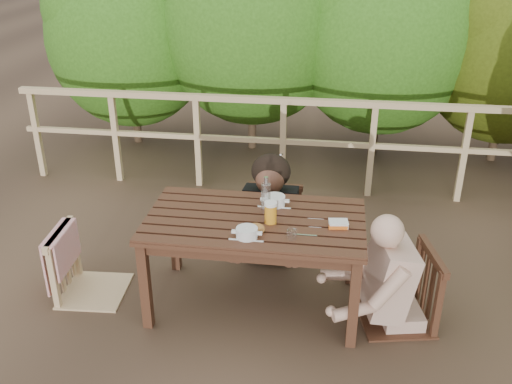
# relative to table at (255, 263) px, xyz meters

# --- Properties ---
(ground) EXTENTS (60.00, 60.00, 0.00)m
(ground) POSITION_rel_table_xyz_m (0.00, 0.00, -0.35)
(ground) COLOR brown
(ground) RESTS_ON ground
(table) EXTENTS (1.53, 0.86, 0.71)m
(table) POSITION_rel_table_xyz_m (0.00, 0.00, 0.00)
(table) COLOR #3A2014
(table) RESTS_ON ground
(chair_left) EXTENTS (0.53, 0.53, 1.00)m
(chair_left) POSITION_rel_table_xyz_m (-1.25, -0.04, 0.15)
(chair_left) COLOR tan
(chair_left) RESTS_ON ground
(chair_far) EXTENTS (0.48, 0.48, 0.97)m
(chair_far) POSITION_rel_table_xyz_m (0.03, 0.82, 0.13)
(chair_far) COLOR #3A2014
(chair_far) RESTS_ON ground
(chair_right) EXTENTS (0.61, 0.61, 1.03)m
(chair_right) POSITION_rel_table_xyz_m (1.02, -0.04, 0.16)
(chair_right) COLOR #3A2014
(chair_right) RESTS_ON ground
(woman) EXTENTS (0.57, 0.71, 1.42)m
(woman) POSITION_rel_table_xyz_m (0.03, 0.84, 0.36)
(woman) COLOR black
(woman) RESTS_ON ground
(diner_right) EXTENTS (0.79, 0.69, 1.38)m
(diner_right) POSITION_rel_table_xyz_m (1.05, -0.04, 0.34)
(diner_right) COLOR tan
(diner_right) RESTS_ON ground
(railing) EXTENTS (5.60, 0.10, 1.01)m
(railing) POSITION_rel_table_xyz_m (0.00, 2.00, 0.15)
(railing) COLOR tan
(railing) RESTS_ON ground
(soup_near) EXTENTS (0.24, 0.24, 0.08)m
(soup_near) POSITION_rel_table_xyz_m (-0.02, -0.27, 0.39)
(soup_near) COLOR white
(soup_near) RESTS_ON table
(soup_far) EXTENTS (0.26, 0.26, 0.09)m
(soup_far) POSITION_rel_table_xyz_m (0.11, 0.23, 0.40)
(soup_far) COLOR white
(soup_far) RESTS_ON table
(bread_roll) EXTENTS (0.12, 0.09, 0.07)m
(bread_roll) POSITION_rel_table_xyz_m (0.03, -0.19, 0.39)
(bread_roll) COLOR olive
(bread_roll) RESTS_ON table
(beer_glass) EXTENTS (0.09, 0.09, 0.17)m
(beer_glass) POSITION_rel_table_xyz_m (0.11, -0.04, 0.44)
(beer_glass) COLOR gold
(beer_glass) RESTS_ON table
(bottle) EXTENTS (0.07, 0.07, 0.28)m
(bottle) POSITION_rel_table_xyz_m (0.06, 0.12, 0.49)
(bottle) COLOR white
(bottle) RESTS_ON table
(tumbler) EXTENTS (0.07, 0.07, 0.08)m
(tumbler) POSITION_rel_table_xyz_m (0.28, -0.24, 0.39)
(tumbler) COLOR silver
(tumbler) RESTS_ON table
(butter_tub) EXTENTS (0.14, 0.11, 0.06)m
(butter_tub) POSITION_rel_table_xyz_m (0.58, -0.04, 0.38)
(butter_tub) COLOR white
(butter_tub) RESTS_ON table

